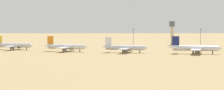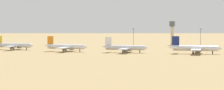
# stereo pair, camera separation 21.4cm
# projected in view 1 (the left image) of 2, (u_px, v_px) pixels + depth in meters

# --- Properties ---
(ground) EXTENTS (4000.00, 4000.00, 0.00)m
(ground) POSITION_uv_depth(u_px,v_px,m) (96.00, 52.00, 341.01)
(ground) COLOR tan
(ridge_far_west) EXTENTS (408.00, 392.56, 119.12)m
(ridge_far_west) POSITION_uv_depth(u_px,v_px,m) (62.00, 13.00, 1481.73)
(ridge_far_west) COLOR gray
(ridge_far_west) RESTS_ON ground
(ridge_west) EXTENTS (348.62, 312.72, 79.08)m
(ridge_west) POSITION_uv_depth(u_px,v_px,m) (136.00, 18.00, 1388.56)
(ridge_west) COLOR gray
(ridge_west) RESTS_ON ground
(ridge_center) EXTENTS (307.69, 244.60, 100.32)m
(ridge_center) POSITION_uv_depth(u_px,v_px,m) (205.00, 16.00, 1472.16)
(ridge_center) COLOR #8E745C
(ridge_center) RESTS_ON ground
(parked_jet_yellow_1) EXTENTS (36.75, 31.08, 12.13)m
(parked_jet_yellow_1) POSITION_uv_depth(u_px,v_px,m) (13.00, 45.00, 365.28)
(parked_jet_yellow_1) COLOR silver
(parked_jet_yellow_1) RESTS_ON ground
(parked_jet_orange_2) EXTENTS (37.48, 31.38, 12.41)m
(parked_jet_orange_2) POSITION_uv_depth(u_px,v_px,m) (66.00, 47.00, 341.73)
(parked_jet_orange_2) COLOR white
(parked_jet_orange_2) RESTS_ON ground
(parked_jet_white_3) EXTENTS (36.65, 30.83, 12.11)m
(parked_jet_white_3) POSITION_uv_depth(u_px,v_px,m) (125.00, 48.00, 328.53)
(parked_jet_white_3) COLOR silver
(parked_jet_white_3) RESTS_ON ground
(parked_jet_navy_4) EXTENTS (39.79, 33.49, 13.14)m
(parked_jet_navy_4) POSITION_uv_depth(u_px,v_px,m) (195.00, 48.00, 315.48)
(parked_jet_navy_4) COLOR white
(parked_jet_navy_4) RESTS_ON ground
(control_tower) EXTENTS (5.20, 5.20, 25.15)m
(control_tower) POSITION_uv_depth(u_px,v_px,m) (172.00, 31.00, 451.70)
(control_tower) COLOR #C6B793
(control_tower) RESTS_ON ground
(light_pole_west) EXTENTS (1.80, 0.50, 17.44)m
(light_pole_west) POSITION_uv_depth(u_px,v_px,m) (133.00, 36.00, 430.80)
(light_pole_west) COLOR #59595E
(light_pole_west) RESTS_ON ground
(light_pole_mid) EXTENTS (1.80, 0.50, 17.82)m
(light_pole_mid) POSITION_uv_depth(u_px,v_px,m) (201.00, 37.00, 391.86)
(light_pole_mid) COLOR #59595E
(light_pole_mid) RESTS_ON ground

